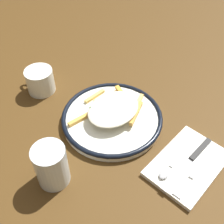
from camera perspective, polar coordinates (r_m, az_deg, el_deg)
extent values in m
plane|color=#492F12|center=(0.85, 0.00, -1.84)|extent=(2.60, 2.60, 0.00)
cylinder|color=white|center=(0.84, 0.00, -1.40)|extent=(0.29, 0.29, 0.02)
torus|color=black|center=(0.84, 0.00, -0.95)|extent=(0.30, 0.30, 0.01)
cube|color=#EDC45F|center=(0.89, -3.52, 3.20)|extent=(0.02, 0.08, 0.01)
cube|color=gold|center=(0.88, -1.68, 2.35)|extent=(0.02, 0.07, 0.01)
cube|color=gold|center=(0.88, 1.63, 2.68)|extent=(0.07, 0.04, 0.01)
cube|color=#ECAB46|center=(0.83, -6.53, -1.46)|extent=(0.03, 0.08, 0.01)
cube|color=#F2BD61|center=(0.87, 5.13, 1.66)|extent=(0.03, 0.08, 0.01)
cube|color=gold|center=(0.85, -0.80, 1.65)|extent=(0.05, 0.06, 0.01)
cube|color=gold|center=(0.82, 4.89, -0.23)|extent=(0.04, 0.09, 0.01)
cube|color=gold|center=(0.83, -0.03, 0.71)|extent=(0.02, 0.10, 0.01)
cube|color=#ECBB67|center=(0.82, 0.20, -0.76)|extent=(0.06, 0.06, 0.01)
cube|color=gold|center=(0.88, 2.22, 3.41)|extent=(0.09, 0.05, 0.01)
cube|color=gold|center=(0.87, 2.02, 2.54)|extent=(0.06, 0.04, 0.01)
cube|color=#C5883A|center=(0.83, -1.15, -0.86)|extent=(0.06, 0.05, 0.01)
cube|color=gold|center=(0.87, 1.40, 1.84)|extent=(0.02, 0.09, 0.01)
cube|color=#EBAA53|center=(0.85, -2.66, 0.18)|extent=(0.09, 0.06, 0.01)
cube|color=#C88438|center=(0.87, 4.56, 1.48)|extent=(0.06, 0.05, 0.01)
cube|color=#DEB64F|center=(0.81, -0.18, -0.91)|extent=(0.06, 0.05, 0.01)
ellipsoid|color=silver|center=(0.82, 0.09, 0.80)|extent=(0.14, 0.17, 0.02)
cube|color=#38702F|center=(0.81, -0.23, 0.84)|extent=(0.00, 0.00, 0.00)
cube|color=#357023|center=(0.80, 1.60, 0.17)|extent=(0.00, 0.00, 0.00)
cube|color=#2C5E1B|center=(0.80, 3.46, -0.37)|extent=(0.00, 0.00, 0.00)
cube|color=#307234|center=(0.82, -4.43, 0.94)|extent=(0.00, 0.00, 0.00)
cube|color=#395E36|center=(0.82, 2.04, 1.10)|extent=(0.00, 0.00, 0.00)
cube|color=white|center=(0.77, 14.88, -10.31)|extent=(0.16, 0.22, 0.01)
cube|color=silver|center=(0.78, 17.66, -9.87)|extent=(0.02, 0.11, 0.01)
cube|color=silver|center=(0.72, 13.78, -15.01)|extent=(0.02, 0.05, 0.00)
cube|color=black|center=(0.80, 17.36, -7.18)|extent=(0.02, 0.09, 0.01)
cube|color=silver|center=(0.74, 13.07, -12.16)|extent=(0.03, 0.12, 0.00)
cube|color=silver|center=(0.78, 13.77, -8.19)|extent=(0.01, 0.10, 0.00)
ellipsoid|color=silver|center=(0.73, 10.42, -12.26)|extent=(0.02, 0.03, 0.01)
cylinder|color=silver|center=(0.70, -12.12, -10.49)|extent=(0.08, 0.08, 0.12)
cylinder|color=white|center=(0.95, -14.27, 6.12)|extent=(0.09, 0.09, 0.08)
torus|color=white|center=(0.98, -16.18, 7.38)|extent=(0.04, 0.01, 0.04)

